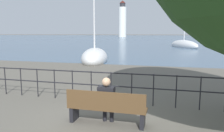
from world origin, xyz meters
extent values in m
plane|color=#605B51|center=(0.00, 0.00, 0.00)|extent=(1000.00, 1000.00, 0.00)
cube|color=#47607A|center=(0.00, 160.60, 0.00)|extent=(600.00, 300.00, 0.01)
cube|color=brown|center=(0.00, 0.00, 0.42)|extent=(2.04, 0.45, 0.05)
cube|color=brown|center=(0.00, -0.21, 0.68)|extent=(2.04, 0.04, 0.45)
cube|color=black|center=(-0.92, 0.00, 0.20)|extent=(0.10, 0.41, 0.40)
cube|color=black|center=(0.92, 0.00, 0.20)|extent=(0.10, 0.41, 0.40)
cylinder|color=black|center=(-0.11, 0.16, 0.23)|extent=(0.11, 0.11, 0.45)
cylinder|color=black|center=(0.08, 0.16, 0.23)|extent=(0.11, 0.11, 0.45)
cube|color=black|center=(-0.01, 0.07, 0.50)|extent=(0.36, 0.26, 0.14)
cube|color=black|center=(-0.01, -0.02, 0.72)|extent=(0.42, 0.24, 0.54)
sphere|color=tan|center=(-0.01, -0.02, 1.11)|extent=(0.22, 0.22, 0.22)
cylinder|color=black|center=(-4.56, 1.70, 0.53)|extent=(0.04, 0.04, 1.05)
cylinder|color=black|center=(-3.86, 1.70, 0.53)|extent=(0.04, 0.04, 1.05)
cylinder|color=black|center=(-3.15, 1.70, 0.53)|extent=(0.04, 0.04, 1.05)
cylinder|color=black|center=(-2.45, 1.70, 0.53)|extent=(0.04, 0.04, 1.05)
cylinder|color=black|center=(-1.75, 1.70, 0.53)|extent=(0.04, 0.04, 1.05)
cylinder|color=black|center=(-1.05, 1.70, 0.53)|extent=(0.04, 0.04, 1.05)
cylinder|color=black|center=(-0.35, 1.70, 0.53)|extent=(0.04, 0.04, 1.05)
cylinder|color=black|center=(0.35, 1.70, 0.53)|extent=(0.04, 0.04, 1.05)
cylinder|color=black|center=(1.05, 1.70, 0.53)|extent=(0.04, 0.04, 1.05)
cylinder|color=black|center=(1.75, 1.70, 0.53)|extent=(0.04, 0.04, 1.05)
cylinder|color=black|center=(2.45, 1.70, 0.53)|extent=(0.04, 0.04, 1.05)
cylinder|color=black|center=(0.00, 1.70, 1.02)|extent=(11.92, 0.04, 0.04)
cylinder|color=black|center=(0.00, 1.70, 0.58)|extent=(11.92, 0.04, 0.04)
ellipsoid|color=white|center=(3.81, 33.61, 0.35)|extent=(5.29, 8.49, 1.77)
cylinder|color=silver|center=(3.81, 33.61, 4.99)|extent=(0.14, 0.14, 8.20)
ellipsoid|color=white|center=(-4.44, 11.74, 0.33)|extent=(3.24, 5.56, 1.65)
cylinder|color=white|center=(-28.33, 134.60, 9.50)|extent=(4.95, 4.95, 19.00)
cylinder|color=#2D2D33|center=(-28.33, 134.60, 20.16)|extent=(3.47, 3.47, 2.32)
cone|color=#4C1E19|center=(-28.33, 134.60, 22.24)|extent=(3.96, 3.96, 1.85)
camera|label=1|loc=(1.50, -5.19, 2.32)|focal=35.00mm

